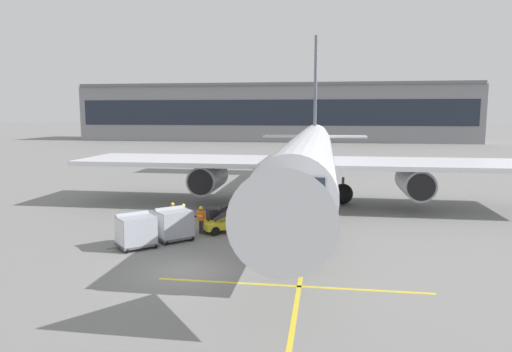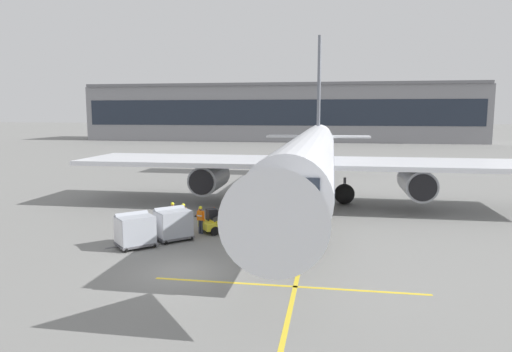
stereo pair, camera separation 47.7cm
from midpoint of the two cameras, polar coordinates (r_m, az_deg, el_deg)
The scene contains 13 objects.
ground_plane at distance 22.79m, azimuth -8.25°, elevation -11.44°, with size 600.00×600.00×0.00m, color slate.
parked_airplane at distance 37.56m, azimuth 7.01°, elevation 2.36°, with size 37.35×47.40×16.12m.
belt_loader at distance 29.90m, azimuth -2.62°, elevation -5.02°, with size 5.02×4.25×2.88m.
baggage_cart_lead at distance 27.96m, azimuth -9.65°, elevation -5.71°, with size 2.55×2.54×1.91m.
baggage_cart_second at distance 26.91m, azimuth -14.09°, elevation -6.37°, with size 2.55×2.54×1.91m.
ground_crew_by_loader at distance 30.09m, azimuth -8.40°, elevation -4.72°, with size 0.34×0.55×1.74m.
ground_crew_by_carts at distance 30.59m, azimuth -9.70°, elevation -4.54°, with size 0.32×0.56×1.74m.
ground_crew_marshaller at distance 29.12m, azimuth -6.31°, elevation -5.10°, with size 0.54×0.36×1.74m.
safety_cone_engine_keepout at distance 34.07m, azimuth -6.58°, elevation -4.42°, with size 0.54×0.54×0.62m.
safety_cone_wingtip at distance 34.02m, azimuth -4.71°, elevation -4.35°, with size 0.61×0.61×0.69m.
apron_guidance_line_lead_in at distance 37.25m, azimuth 7.36°, elevation -3.84°, with size 0.20×110.00×0.01m.
apron_guidance_line_stop_bar at distance 20.80m, azimuth 4.56°, elevation -13.27°, with size 12.00×0.20×0.01m.
terminal_building at distance 126.67m, azimuth 3.06°, elevation 7.72°, with size 101.91×19.40×14.84m.
Camera 2 is at (6.92, -20.43, 7.47)m, focal length 32.73 mm.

